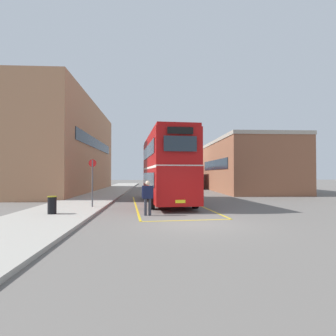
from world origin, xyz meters
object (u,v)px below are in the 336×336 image
at_px(double_decker_bus, 166,167).
at_px(single_deck_bus, 186,177).
at_px(litter_bin, 52,205).
at_px(bus_stop_sign, 92,178).
at_px(pedestrian_boarding, 148,195).

relative_size(double_decker_bus, single_deck_bus, 1.20).
relative_size(litter_bin, bus_stop_sign, 0.31).
relative_size(single_deck_bus, bus_stop_sign, 3.27).
bearing_deg(pedestrian_boarding, double_decker_bus, 78.50).
relative_size(double_decker_bus, bus_stop_sign, 3.94).
relative_size(single_deck_bus, pedestrian_boarding, 5.27).
xyz_separation_m(pedestrian_boarding, bus_stop_sign, (-3.24, 2.65, 0.80)).
bearing_deg(double_decker_bus, single_deck_bus, 78.99).
height_order(single_deck_bus, bus_stop_sign, single_deck_bus).
xyz_separation_m(double_decker_bus, single_deck_bus, (3.90, 20.05, -0.87)).
xyz_separation_m(double_decker_bus, pedestrian_boarding, (-1.18, -5.79, -1.52)).
bearing_deg(litter_bin, double_decker_bus, 46.13).
distance_m(single_deck_bus, pedestrian_boarding, 26.34).
distance_m(double_decker_bus, pedestrian_boarding, 6.10).
bearing_deg(litter_bin, pedestrian_boarding, 2.04).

